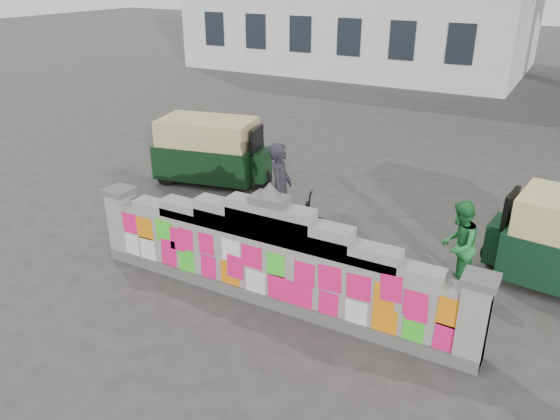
# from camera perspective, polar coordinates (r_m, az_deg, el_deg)

# --- Properties ---
(ground) EXTENTS (100.00, 100.00, 0.00)m
(ground) POSITION_cam_1_polar(r_m,az_deg,el_deg) (8.74, -0.98, -9.47)
(ground) COLOR #383533
(ground) RESTS_ON ground
(parapet_wall) EXTENTS (6.48, 0.44, 2.01)m
(parapet_wall) POSITION_cam_1_polar(r_m,az_deg,el_deg) (8.34, -1.04, -5.19)
(parapet_wall) COLOR #4C4C49
(parapet_wall) RESTS_ON ground
(cyclist_bike) EXTENTS (2.10, 1.26, 1.04)m
(cyclist_bike) POSITION_cam_1_polar(r_m,az_deg,el_deg) (10.13, 0.01, -1.09)
(cyclist_bike) COLOR black
(cyclist_bike) RESTS_ON ground
(cyclist_rider) EXTENTS (0.60, 0.74, 1.77)m
(cyclist_rider) POSITION_cam_1_polar(r_m,az_deg,el_deg) (9.98, 0.02, 0.79)
(cyclist_rider) COLOR #24222A
(cyclist_rider) RESTS_ON ground
(pedestrian) EXTENTS (0.59, 0.74, 1.50)m
(pedestrian) POSITION_cam_1_polar(r_m,az_deg,el_deg) (9.20, 18.13, -3.52)
(pedestrian) COLOR #227C35
(pedestrian) RESTS_ON ground
(rickshaw_left) EXTENTS (2.89, 1.77, 1.55)m
(rickshaw_left) POSITION_cam_1_polar(r_m,az_deg,el_deg) (13.29, -7.21, 6.26)
(rickshaw_left) COLOR black
(rickshaw_left) RESTS_ON ground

